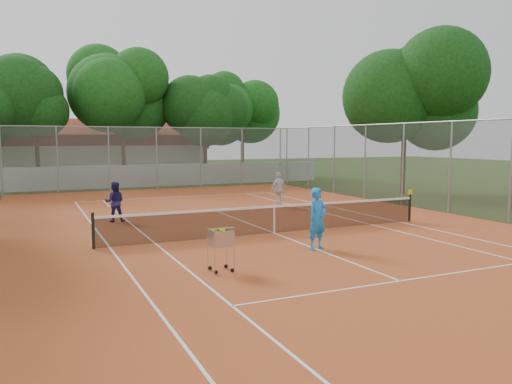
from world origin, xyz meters
name	(u,v)px	position (x,y,z in m)	size (l,w,h in m)	color
ground	(274,234)	(0.00, 0.00, 0.00)	(120.00, 120.00, 0.00)	#1A320D
court_pad	(274,233)	(0.00, 0.00, 0.01)	(18.00, 34.00, 0.02)	#AD4C21
court_lines	(274,233)	(0.00, 0.00, 0.02)	(10.98, 23.78, 0.01)	white
tennis_net	(274,219)	(0.00, 0.00, 0.51)	(11.88, 0.10, 0.98)	black
perimeter_fence	(274,176)	(0.00, 0.00, 2.00)	(18.00, 34.00, 4.00)	slate
boundary_wall	(150,176)	(0.00, 19.00, 0.75)	(26.00, 0.30, 1.50)	silver
clubhouse	(100,152)	(-2.00, 29.00, 2.20)	(16.40, 9.00, 4.40)	beige
tropical_trees	(140,115)	(0.00, 22.00, 5.00)	(29.00, 19.00, 10.00)	black
player_near	(317,219)	(0.02, -2.77, 0.93)	(0.66, 0.43, 1.81)	#1A80E2
player_far_left	(115,202)	(-4.58, 4.75, 0.80)	(0.76, 0.59, 1.57)	#1C1A50
player_far_right	(279,189)	(3.21, 5.95, 0.86)	(0.98, 0.41, 1.67)	silver
ball_hopper	(221,249)	(-3.42, -3.93, 0.59)	(0.54, 0.54, 1.13)	#B5B4BB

